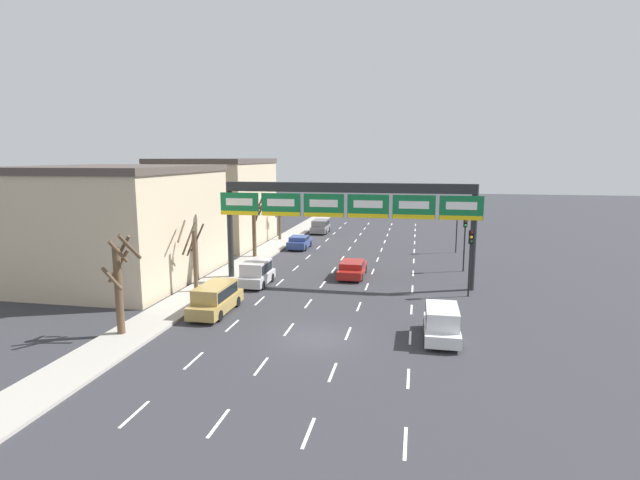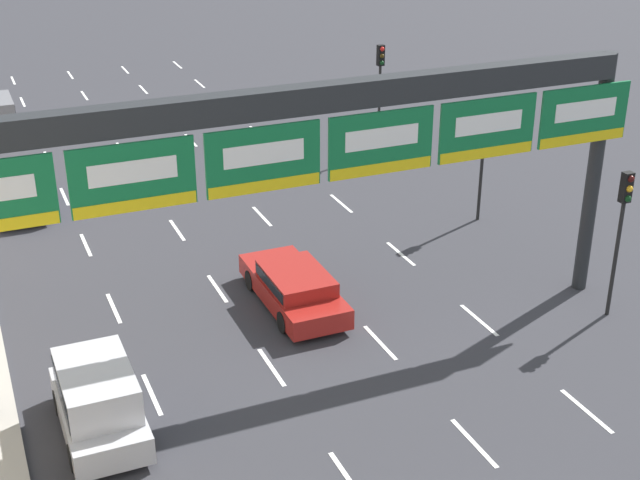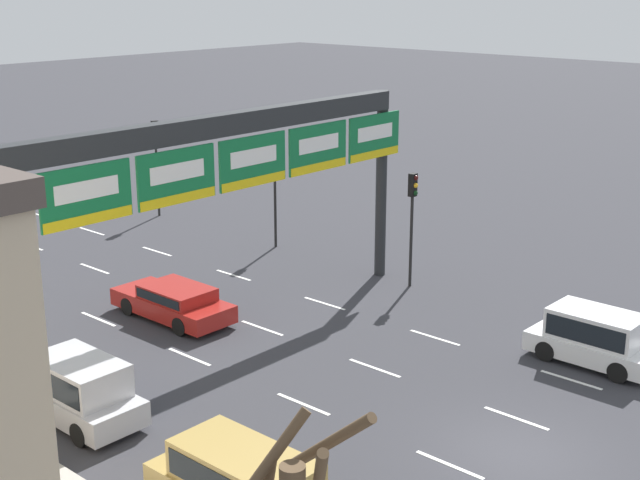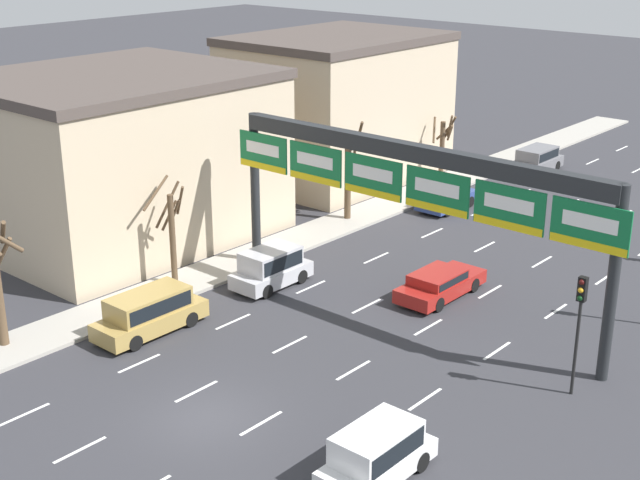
{
  "view_description": "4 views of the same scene",
  "coord_description": "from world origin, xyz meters",
  "px_view_note": "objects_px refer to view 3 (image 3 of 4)",
  "views": [
    {
      "loc": [
        5.08,
        -24.5,
        9.41
      ],
      "look_at": [
        -1.6,
        9.73,
        3.59
      ],
      "focal_mm": 28.0,
      "sensor_mm": 36.0,
      "label": 1
    },
    {
      "loc": [
        -8.5,
        -8.46,
        13.23
      ],
      "look_at": [
        0.68,
        13.09,
        2.52
      ],
      "focal_mm": 50.0,
      "sensor_mm": 36.0,
      "label": 2
    },
    {
      "loc": [
        -18.63,
        -9.75,
        11.71
      ],
      "look_at": [
        1.46,
        8.12,
        3.82
      ],
      "focal_mm": 50.0,
      "sensor_mm": 36.0,
      "label": 3
    },
    {
      "loc": [
        20.45,
        -17.59,
        16.22
      ],
      "look_at": [
        -2.05,
        8.32,
        3.76
      ],
      "focal_mm": 50.0,
      "sensor_mm": 36.0,
      "label": 4
    }
  ],
  "objects_px": {
    "suv_white": "(595,335)",
    "traffic_light_mid_block": "(156,149)",
    "tree_bare_second": "(8,405)",
    "suv_silver": "(79,387)",
    "sign_gantry": "(211,159)",
    "car_red": "(174,301)",
    "traffic_light_near_gantry": "(413,206)",
    "traffic_light_far_end": "(275,176)"
  },
  "relations": [
    {
      "from": "car_red",
      "to": "traffic_light_near_gantry",
      "type": "bearing_deg",
      "value": -26.26
    },
    {
      "from": "traffic_light_far_end",
      "to": "tree_bare_second",
      "type": "height_order",
      "value": "tree_bare_second"
    },
    {
      "from": "traffic_light_near_gantry",
      "to": "tree_bare_second",
      "type": "xyz_separation_m",
      "value": [
        -18.71,
        -2.72,
        -0.49
      ]
    },
    {
      "from": "car_red",
      "to": "traffic_light_mid_block",
      "type": "bearing_deg",
      "value": 53.57
    },
    {
      "from": "traffic_light_near_gantry",
      "to": "traffic_light_mid_block",
      "type": "xyz_separation_m",
      "value": [
        0.3,
        16.14,
        0.23
      ]
    },
    {
      "from": "sign_gantry",
      "to": "suv_silver",
      "type": "height_order",
      "value": "sign_gantry"
    },
    {
      "from": "traffic_light_far_end",
      "to": "tree_bare_second",
      "type": "relative_size",
      "value": 0.95
    },
    {
      "from": "traffic_light_near_gantry",
      "to": "traffic_light_far_end",
      "type": "bearing_deg",
      "value": 87.66
    },
    {
      "from": "suv_silver",
      "to": "traffic_light_far_end",
      "type": "relative_size",
      "value": 0.85
    },
    {
      "from": "traffic_light_far_end",
      "to": "sign_gantry",
      "type": "bearing_deg",
      "value": -146.32
    },
    {
      "from": "suv_silver",
      "to": "traffic_light_mid_block",
      "type": "relative_size",
      "value": 0.8
    },
    {
      "from": "suv_silver",
      "to": "traffic_light_mid_block",
      "type": "distance_m",
      "value": 22.39
    },
    {
      "from": "suv_silver",
      "to": "traffic_light_near_gantry",
      "type": "relative_size",
      "value": 0.86
    },
    {
      "from": "sign_gantry",
      "to": "traffic_light_far_end",
      "type": "height_order",
      "value": "sign_gantry"
    },
    {
      "from": "suv_white",
      "to": "suv_silver",
      "type": "height_order",
      "value": "suv_silver"
    },
    {
      "from": "traffic_light_near_gantry",
      "to": "tree_bare_second",
      "type": "distance_m",
      "value": 18.91
    },
    {
      "from": "car_red",
      "to": "traffic_light_far_end",
      "type": "distance_m",
      "value": 9.87
    },
    {
      "from": "tree_bare_second",
      "to": "sign_gantry",
      "type": "bearing_deg",
      "value": 24.02
    },
    {
      "from": "tree_bare_second",
      "to": "car_red",
      "type": "bearing_deg",
      "value": 34.13
    },
    {
      "from": "car_red",
      "to": "tree_bare_second",
      "type": "bearing_deg",
      "value": -145.87
    },
    {
      "from": "traffic_light_far_end",
      "to": "traffic_light_near_gantry",
      "type": "bearing_deg",
      "value": -92.34
    },
    {
      "from": "traffic_light_mid_block",
      "to": "tree_bare_second",
      "type": "xyz_separation_m",
      "value": [
        -19.01,
        -18.86,
        -0.72
      ]
    },
    {
      "from": "traffic_light_far_end",
      "to": "car_red",
      "type": "bearing_deg",
      "value": -158.05
    },
    {
      "from": "traffic_light_mid_block",
      "to": "tree_bare_second",
      "type": "relative_size",
      "value": 1.0
    },
    {
      "from": "traffic_light_near_gantry",
      "to": "tree_bare_second",
      "type": "height_order",
      "value": "tree_bare_second"
    },
    {
      "from": "suv_white",
      "to": "traffic_light_near_gantry",
      "type": "height_order",
      "value": "traffic_light_near_gantry"
    },
    {
      "from": "suv_white",
      "to": "traffic_light_mid_block",
      "type": "relative_size",
      "value": 0.82
    },
    {
      "from": "sign_gantry",
      "to": "suv_silver",
      "type": "xyz_separation_m",
      "value": [
        -6.43,
        -1.62,
        -5.16
      ]
    },
    {
      "from": "suv_white",
      "to": "traffic_light_far_end",
      "type": "height_order",
      "value": "traffic_light_far_end"
    },
    {
      "from": "car_red",
      "to": "traffic_light_near_gantry",
      "type": "height_order",
      "value": "traffic_light_near_gantry"
    },
    {
      "from": "traffic_light_mid_block",
      "to": "tree_bare_second",
      "type": "distance_m",
      "value": 26.79
    },
    {
      "from": "traffic_light_mid_block",
      "to": "car_red",
      "type": "bearing_deg",
      "value": -126.43
    },
    {
      "from": "suv_white",
      "to": "car_red",
      "type": "relative_size",
      "value": 0.83
    },
    {
      "from": "sign_gantry",
      "to": "traffic_light_near_gantry",
      "type": "bearing_deg",
      "value": -11.29
    },
    {
      "from": "traffic_light_near_gantry",
      "to": "traffic_light_mid_block",
      "type": "distance_m",
      "value": 16.14
    },
    {
      "from": "suv_silver",
      "to": "car_red",
      "type": "height_order",
      "value": "suv_silver"
    },
    {
      "from": "traffic_light_mid_block",
      "to": "tree_bare_second",
      "type": "height_order",
      "value": "tree_bare_second"
    },
    {
      "from": "sign_gantry",
      "to": "tree_bare_second",
      "type": "bearing_deg",
      "value": -155.98
    },
    {
      "from": "car_red",
      "to": "sign_gantry",
      "type": "bearing_deg",
      "value": -94.64
    },
    {
      "from": "suv_white",
      "to": "traffic_light_mid_block",
      "type": "bearing_deg",
      "value": 84.32
    },
    {
      "from": "suv_silver",
      "to": "traffic_light_near_gantry",
      "type": "distance_m",
      "value": 15.31
    },
    {
      "from": "suv_silver",
      "to": "tree_bare_second",
      "type": "height_order",
      "value": "tree_bare_second"
    }
  ]
}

